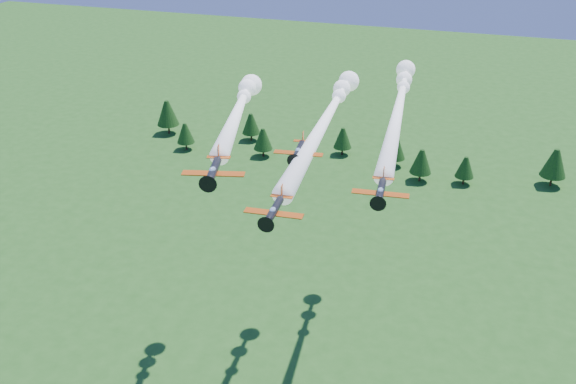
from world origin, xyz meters
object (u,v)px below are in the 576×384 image
(plane_lead, at_px, (327,116))
(plane_left, at_px, (239,108))
(plane_slot, at_px, (299,150))
(plane_right, at_px, (399,105))

(plane_lead, xyz_separation_m, plane_left, (-13.71, -2.14, 0.64))
(plane_left, distance_m, plane_slot, 18.93)
(plane_right, bearing_deg, plane_slot, -113.28)
(plane_lead, relative_size, plane_right, 0.95)
(plane_slot, bearing_deg, plane_lead, 83.29)
(plane_lead, relative_size, plane_slot, 7.70)
(plane_lead, height_order, plane_slot, plane_lead)
(plane_lead, distance_m, plane_left, 13.89)
(plane_lead, xyz_separation_m, plane_slot, (0.09, -15.10, 0.43))
(plane_left, relative_size, plane_right, 0.69)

